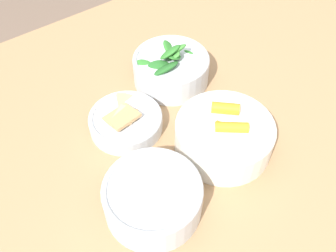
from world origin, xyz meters
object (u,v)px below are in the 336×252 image
(bowl_carrots, at_px, (224,135))
(bowl_cookies, at_px, (126,121))
(bowl_beans_hotdog, at_px, (153,198))
(bowl_greens, at_px, (170,68))

(bowl_carrots, height_order, bowl_cookies, bowl_carrots)
(bowl_carrots, distance_m, bowl_beans_hotdog, 0.18)
(bowl_beans_hotdog, relative_size, bowl_cookies, 1.12)
(bowl_beans_hotdog, bearing_deg, bowl_carrots, -172.25)
(bowl_beans_hotdog, xyz_separation_m, bowl_cookies, (-0.06, -0.18, -0.01))
(bowl_carrots, height_order, bowl_beans_hotdog, bowl_carrots)
(bowl_greens, height_order, bowl_beans_hotdog, bowl_greens)
(bowl_beans_hotdog, bearing_deg, bowl_cookies, -109.66)
(bowl_cookies, bearing_deg, bowl_greens, -159.60)
(bowl_carrots, xyz_separation_m, bowl_cookies, (0.12, -0.15, -0.02))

